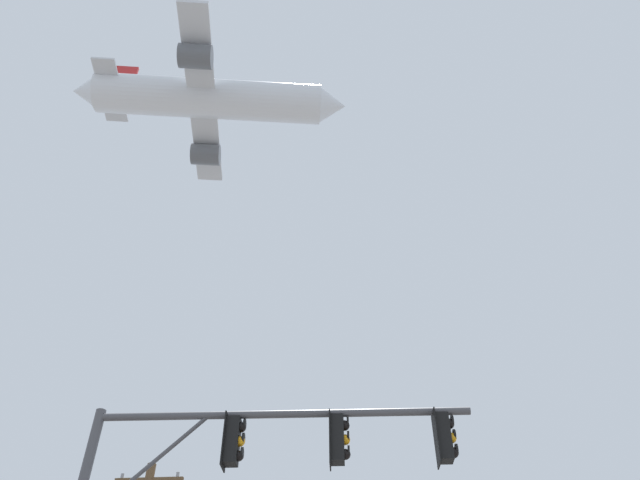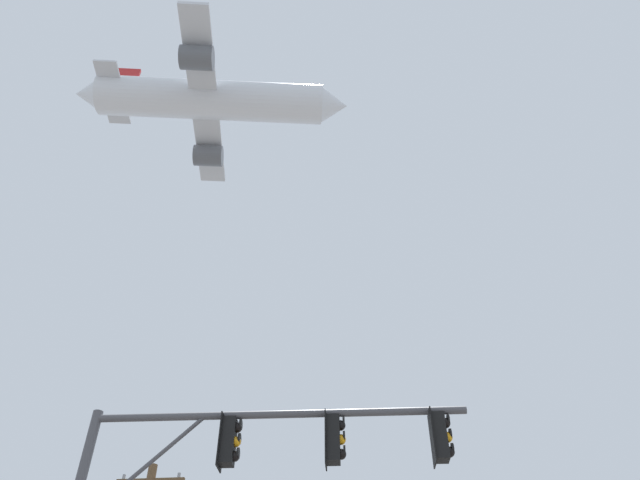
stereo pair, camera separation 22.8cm
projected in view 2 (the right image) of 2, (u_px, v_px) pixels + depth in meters
The scene contains 1 object.
airplane at pixel (212, 101), 44.08m from camera, with size 20.46×15.81×5.57m.
Camera 2 is at (0.69, -4.35, 1.37)m, focal length 33.04 mm.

